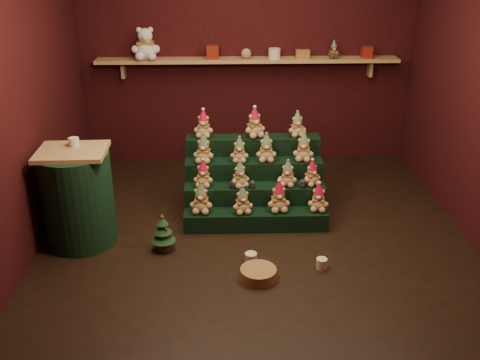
{
  "coord_description": "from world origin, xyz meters",
  "views": [
    {
      "loc": [
        -0.29,
        -4.52,
        2.56
      ],
      "look_at": [
        -0.14,
        0.25,
        0.45
      ],
      "focal_mm": 40.0,
      "sensor_mm": 36.0,
      "label": 1
    }
  ],
  "objects_px": {
    "snow_globe_b": "(253,184)",
    "mini_christmas_tree": "(163,232)",
    "snow_globe_c": "(302,183)",
    "wicker_basket": "(258,274)",
    "mug_right": "(322,264)",
    "brown_bear": "(334,50)",
    "white_bear": "(145,39)",
    "snow_globe_a": "(233,184)",
    "mug_left": "(251,259)",
    "riser_tier_front": "(256,220)",
    "side_table": "(78,197)"
  },
  "relations": [
    {
      "from": "mini_christmas_tree",
      "to": "brown_bear",
      "type": "bearing_deg",
      "value": 48.65
    },
    {
      "from": "mug_left",
      "to": "wicker_basket",
      "type": "bearing_deg",
      "value": -77.53
    },
    {
      "from": "mug_right",
      "to": "riser_tier_front",
      "type": "bearing_deg",
      "value": 125.6
    },
    {
      "from": "mug_left",
      "to": "side_table",
      "type": "bearing_deg",
      "value": 163.95
    },
    {
      "from": "mug_right",
      "to": "white_bear",
      "type": "bearing_deg",
      "value": 124.9
    },
    {
      "from": "side_table",
      "to": "mug_left",
      "type": "bearing_deg",
      "value": -17.41
    },
    {
      "from": "snow_globe_a",
      "to": "mug_right",
      "type": "height_order",
      "value": "snow_globe_a"
    },
    {
      "from": "mini_christmas_tree",
      "to": "side_table",
      "type": "bearing_deg",
      "value": 166.37
    },
    {
      "from": "mug_right",
      "to": "white_bear",
      "type": "relative_size",
      "value": 0.2
    },
    {
      "from": "mug_right",
      "to": "brown_bear",
      "type": "relative_size",
      "value": 0.48
    },
    {
      "from": "brown_bear",
      "to": "snow_globe_b",
      "type": "bearing_deg",
      "value": -128.01
    },
    {
      "from": "riser_tier_front",
      "to": "snow_globe_b",
      "type": "xyz_separation_m",
      "value": [
        -0.03,
        0.16,
        0.31
      ]
    },
    {
      "from": "mug_left",
      "to": "mini_christmas_tree",
      "type": "bearing_deg",
      "value": 161.6
    },
    {
      "from": "snow_globe_a",
      "to": "snow_globe_c",
      "type": "xyz_separation_m",
      "value": [
        0.69,
        0.0,
        0.0
      ]
    },
    {
      "from": "mini_christmas_tree",
      "to": "mug_right",
      "type": "bearing_deg",
      "value": -14.18
    },
    {
      "from": "riser_tier_front",
      "to": "mini_christmas_tree",
      "type": "xyz_separation_m",
      "value": [
        -0.86,
        -0.38,
        0.09
      ]
    },
    {
      "from": "mug_right",
      "to": "snow_globe_c",
      "type": "bearing_deg",
      "value": 93.79
    },
    {
      "from": "snow_globe_c",
      "to": "side_table",
      "type": "relative_size",
      "value": 0.1
    },
    {
      "from": "riser_tier_front",
      "to": "snow_globe_b",
      "type": "relative_size",
      "value": 17.0
    },
    {
      "from": "riser_tier_front",
      "to": "brown_bear",
      "type": "relative_size",
      "value": 7.03
    },
    {
      "from": "snow_globe_c",
      "to": "white_bear",
      "type": "bearing_deg",
      "value": 136.51
    },
    {
      "from": "side_table",
      "to": "brown_bear",
      "type": "height_order",
      "value": "brown_bear"
    },
    {
      "from": "mug_right",
      "to": "snow_globe_a",
      "type": "bearing_deg",
      "value": 129.84
    },
    {
      "from": "snow_globe_c",
      "to": "brown_bear",
      "type": "relative_size",
      "value": 0.47
    },
    {
      "from": "snow_globe_b",
      "to": "mug_right",
      "type": "relative_size",
      "value": 0.87
    },
    {
      "from": "white_bear",
      "to": "snow_globe_a",
      "type": "bearing_deg",
      "value": -60.95
    },
    {
      "from": "snow_globe_a",
      "to": "wicker_basket",
      "type": "xyz_separation_m",
      "value": [
        0.19,
        -1.03,
        -0.36
      ]
    },
    {
      "from": "snow_globe_c",
      "to": "side_table",
      "type": "distance_m",
      "value": 2.13
    },
    {
      "from": "snow_globe_a",
      "to": "mug_right",
      "type": "bearing_deg",
      "value": -50.16
    },
    {
      "from": "side_table",
      "to": "brown_bear",
      "type": "distance_m",
      "value": 3.42
    },
    {
      "from": "snow_globe_b",
      "to": "brown_bear",
      "type": "distance_m",
      "value": 2.15
    },
    {
      "from": "snow_globe_a",
      "to": "mug_left",
      "type": "bearing_deg",
      "value": -80.04
    },
    {
      "from": "snow_globe_b",
      "to": "mug_left",
      "type": "height_order",
      "value": "snow_globe_b"
    },
    {
      "from": "snow_globe_c",
      "to": "mini_christmas_tree",
      "type": "bearing_deg",
      "value": -157.74
    },
    {
      "from": "snow_globe_a",
      "to": "brown_bear",
      "type": "height_order",
      "value": "brown_bear"
    },
    {
      "from": "mug_left",
      "to": "wicker_basket",
      "type": "distance_m",
      "value": 0.24
    },
    {
      "from": "snow_globe_c",
      "to": "mug_left",
      "type": "bearing_deg",
      "value": -124.17
    },
    {
      "from": "mini_christmas_tree",
      "to": "mug_right",
      "type": "height_order",
      "value": "mini_christmas_tree"
    },
    {
      "from": "brown_bear",
      "to": "white_bear",
      "type": "bearing_deg",
      "value": 175.19
    },
    {
      "from": "snow_globe_c",
      "to": "mug_right",
      "type": "height_order",
      "value": "snow_globe_c"
    },
    {
      "from": "snow_globe_b",
      "to": "mug_left",
      "type": "relative_size",
      "value": 0.79
    },
    {
      "from": "mug_right",
      "to": "brown_bear",
      "type": "xyz_separation_m",
      "value": [
        0.48,
        2.48,
        1.37
      ]
    },
    {
      "from": "side_table",
      "to": "brown_bear",
      "type": "relative_size",
      "value": 4.59
    },
    {
      "from": "snow_globe_a",
      "to": "snow_globe_c",
      "type": "height_order",
      "value": "snow_globe_c"
    },
    {
      "from": "snow_globe_c",
      "to": "wicker_basket",
      "type": "height_order",
      "value": "snow_globe_c"
    },
    {
      "from": "snow_globe_b",
      "to": "mini_christmas_tree",
      "type": "distance_m",
      "value": 1.02
    },
    {
      "from": "snow_globe_a",
      "to": "mug_left",
      "type": "relative_size",
      "value": 0.82
    },
    {
      "from": "snow_globe_b",
      "to": "mini_christmas_tree",
      "type": "xyz_separation_m",
      "value": [
        -0.83,
        -0.54,
        -0.22
      ]
    },
    {
      "from": "white_bear",
      "to": "mug_right",
      "type": "bearing_deg",
      "value": -57.87
    },
    {
      "from": "snow_globe_b",
      "to": "mug_left",
      "type": "xyz_separation_m",
      "value": [
        -0.05,
        -0.8,
        -0.35
      ]
    }
  ]
}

